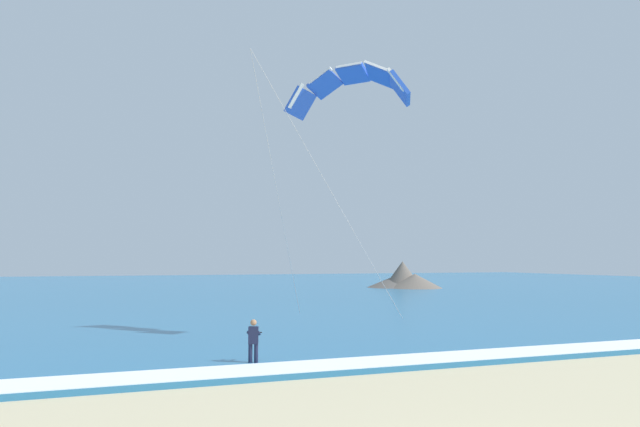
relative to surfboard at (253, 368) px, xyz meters
The scene contains 6 objects.
sea 57.66m from the surfboard, 88.20° to the left, with size 200.00×120.00×0.20m, color teal.
surf_foam 2.28m from the surfboard, 37.22° to the right, with size 200.00×1.96×0.04m, color white.
surfboard is the anchor object (origin of this frame).
kitesurfer 0.91m from the surfboard, 70.88° to the left, with size 0.63×0.63×1.69m.
kite_primary 14.39m from the surfboard, 40.72° to the left, with size 8.18×7.15×11.95m.
headland_right 56.03m from the surfboard, 56.26° to the left, with size 9.34×10.40×3.56m.
Camera 1 is at (-6.82, -7.64, 3.78)m, focal length 32.89 mm.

